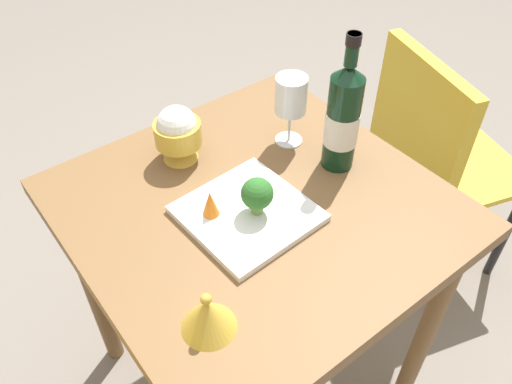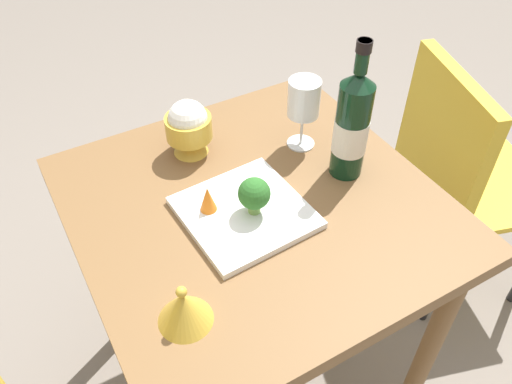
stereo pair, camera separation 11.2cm
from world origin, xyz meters
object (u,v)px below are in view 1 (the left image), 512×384
(broccoli_floret, at_px, (257,194))
(carrot_garnish_left, at_px, (210,203))
(wine_bottle, at_px, (343,118))
(serving_plate, at_px, (247,213))
(rice_bowl_lid, at_px, (208,314))
(wine_glass, at_px, (291,97))
(rice_bowl, at_px, (178,133))
(chair_near_window, at_px, (431,150))

(broccoli_floret, relative_size, carrot_garnish_left, 1.40)
(wine_bottle, bearing_deg, serving_plate, -177.87)
(rice_bowl_lid, relative_size, broccoli_floret, 1.17)
(wine_glass, relative_size, rice_bowl_lid, 1.79)
(rice_bowl, bearing_deg, carrot_garnish_left, -104.52)
(wine_bottle, xyz_separation_m, wine_glass, (-0.03, 0.14, -0.00))
(wine_glass, relative_size, carrot_garnish_left, 2.92)
(chair_near_window, bearing_deg, rice_bowl_lid, -59.87)
(broccoli_floret, bearing_deg, wine_glass, 35.61)
(serving_plate, xyz_separation_m, broccoli_floret, (0.02, -0.01, 0.06))
(rice_bowl, xyz_separation_m, serving_plate, (0.01, -0.25, -0.07))
(wine_glass, bearing_deg, carrot_garnish_left, -160.77)
(serving_plate, distance_m, carrot_garnish_left, 0.09)
(chair_near_window, distance_m, wine_glass, 0.63)
(wine_glass, distance_m, rice_bowl, 0.28)
(wine_bottle, distance_m, rice_bowl_lid, 0.53)
(wine_bottle, height_order, rice_bowl, wine_bottle)
(wine_glass, height_order, serving_plate, wine_glass)
(chair_near_window, distance_m, rice_bowl_lid, 1.02)
(rice_bowl_lid, bearing_deg, rice_bowl, 64.31)
(rice_bowl_lid, xyz_separation_m, broccoli_floret, (0.23, 0.16, 0.03))
(wine_glass, distance_m, carrot_garnish_left, 0.33)
(chair_near_window, height_order, broccoli_floret, same)
(carrot_garnish_left, bearing_deg, rice_bowl_lid, -125.09)
(wine_bottle, height_order, wine_glass, wine_bottle)
(rice_bowl_lid, bearing_deg, wine_glass, 35.18)
(chair_near_window, distance_m, rice_bowl, 0.84)
(rice_bowl, height_order, carrot_garnish_left, rice_bowl)
(broccoli_floret, bearing_deg, rice_bowl, 95.41)
(carrot_garnish_left, bearing_deg, serving_plate, -31.61)
(broccoli_floret, bearing_deg, rice_bowl_lid, -145.24)
(rice_bowl, bearing_deg, wine_bottle, -40.77)
(serving_plate, bearing_deg, rice_bowl_lid, -141.09)
(serving_plate, relative_size, broccoli_floret, 3.07)
(rice_bowl_lid, bearing_deg, broccoli_floret, 34.76)
(broccoli_floret, distance_m, carrot_garnish_left, 0.10)
(rice_bowl, distance_m, broccoli_floret, 0.27)
(chair_near_window, xyz_separation_m, wine_glass, (-0.51, 0.10, 0.35))
(serving_plate, relative_size, carrot_garnish_left, 4.30)
(wine_glass, bearing_deg, broccoli_floret, -144.39)
(wine_glass, bearing_deg, serving_plate, -148.52)
(rice_bowl, xyz_separation_m, broccoli_floret, (0.03, -0.27, -0.01))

